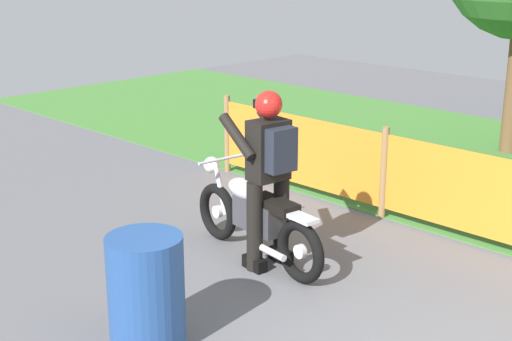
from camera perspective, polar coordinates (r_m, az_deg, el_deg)
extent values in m
cylinder|color=olive|center=(9.73, -2.27, 2.89)|extent=(0.08, 0.08, 1.05)
cylinder|color=olive|center=(8.14, 10.01, -0.20)|extent=(0.08, 0.08, 1.05)
cube|color=orange|center=(8.88, 3.33, 1.62)|extent=(2.45, 0.02, 0.85)
cube|color=orange|center=(7.53, 17.91, -2.04)|extent=(2.45, 0.02, 0.85)
torus|color=black|center=(7.52, -3.03, -3.24)|extent=(0.60, 0.18, 0.60)
cylinder|color=silver|center=(7.52, -3.03, -3.24)|extent=(0.14, 0.07, 0.13)
torus|color=black|center=(6.56, 3.49, -6.36)|extent=(0.60, 0.18, 0.60)
cylinder|color=silver|center=(6.56, 3.49, -6.36)|extent=(0.14, 0.07, 0.13)
cube|color=#38383D|center=(6.93, 0.24, -3.53)|extent=(0.58, 0.30, 0.30)
ellipsoid|color=#B7B7C1|center=(7.02, -0.83, -1.48)|extent=(0.51, 0.29, 0.20)
cube|color=black|center=(6.70, 1.46, -2.67)|extent=(0.54, 0.27, 0.09)
cube|color=silver|center=(6.44, 3.54, -3.70)|extent=(0.35, 0.19, 0.04)
cylinder|color=silver|center=(7.38, -2.82, -1.40)|extent=(0.22, 0.08, 0.53)
sphere|color=white|center=(7.44, -3.50, 0.45)|extent=(0.19, 0.19, 0.17)
cylinder|color=silver|center=(7.26, -2.69, 0.90)|extent=(0.11, 0.56, 0.03)
cylinder|color=silver|center=(6.73, 0.82, -6.24)|extent=(0.52, 0.13, 0.07)
cylinder|color=black|center=(6.75, -0.11, -4.43)|extent=(0.17, 0.17, 0.86)
cube|color=black|center=(6.89, -0.11, -7.30)|extent=(0.27, 0.14, 0.12)
cylinder|color=black|center=(6.93, 1.99, -3.84)|extent=(0.17, 0.17, 0.86)
cube|color=black|center=(7.07, 1.96, -6.64)|extent=(0.27, 0.14, 0.12)
cube|color=black|center=(6.62, 0.98, 1.61)|extent=(0.29, 0.39, 0.56)
cylinder|color=black|center=(6.59, -1.48, 2.67)|extent=(0.49, 0.16, 0.38)
cylinder|color=black|center=(6.85, 1.49, 3.22)|extent=(0.49, 0.16, 0.38)
sphere|color=red|center=(6.52, 1.00, 5.22)|extent=(0.28, 0.28, 0.25)
cube|color=black|center=(6.59, 0.46, 5.36)|extent=(0.05, 0.18, 0.08)
cube|color=#1E232D|center=(6.48, 1.92, 1.64)|extent=(0.20, 0.30, 0.40)
cylinder|color=navy|center=(5.57, -8.61, -9.38)|extent=(0.58, 0.58, 0.88)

